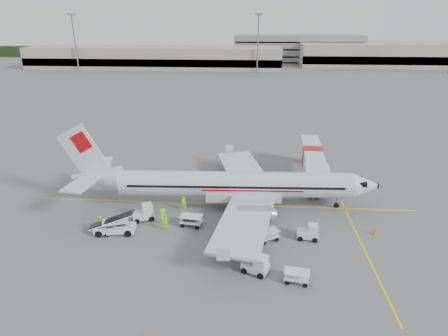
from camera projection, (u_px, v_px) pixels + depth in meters
The scene contains 25 objects.
ground at pixel (223, 204), 43.76m from camera, with size 360.00×360.00×0.00m, color #56595B.
stripe_lead at pixel (223, 204), 43.76m from camera, with size 44.00×0.20×0.01m, color yellow.
stripe_cross at pixel (364, 248), 35.39m from camera, with size 0.20×20.00×0.01m, color yellow.
terminal_west at pixel (155, 57), 165.26m from camera, with size 110.00×22.00×9.00m, color gray, non-canonical shape.
terminal_east at pixel (399, 55), 171.48m from camera, with size 90.00×26.00×10.00m, color gray, non-canonical shape.
parking_garage at pixel (297, 47), 187.70m from camera, with size 62.00×24.00×14.00m, color slate, non-canonical shape.
treeline at pixel (247, 53), 204.78m from camera, with size 300.00×3.00×6.00m, color black, non-canonical shape.
mast_west at pixel (75, 43), 153.77m from camera, with size 3.20×1.20×22.00m, color slate, non-canonical shape.
mast_center at pixel (258, 44), 148.67m from camera, with size 3.20×1.20×22.00m, color slate, non-canonical shape.
aircraft at pixel (236, 168), 41.62m from camera, with size 34.46×27.01×9.50m, color silver, non-canonical shape.
jet_bridge at pixel (312, 164), 50.00m from camera, with size 3.12×16.64×4.37m, color silver, non-canonical shape.
belt_loader at pixel (114, 220), 37.45m from camera, with size 5.32×2.00×2.88m, color silver, non-canonical shape.
tug_fore at pixel (308, 232), 36.65m from camera, with size 2.06×1.18×1.59m, color silver, non-canonical shape.
tug_mid at pixel (255, 264), 31.74m from camera, with size 2.20×1.26×1.70m, color silver, non-canonical shape.
tug_aft at pixel (143, 212), 40.11m from camera, with size 2.27×1.30×1.76m, color silver, non-canonical shape.
cart_loaded_a at pixel (191, 221), 39.03m from camera, with size 2.28×1.35×1.19m, color silver, non-canonical shape.
cart_loaded_b at pixel (116, 226), 37.83m from camera, with size 2.54×1.50×1.33m, color silver, non-canonical shape.
cart_empty_a at pixel (267, 236), 36.41m from camera, with size 2.15×1.27×1.12m, color silver, non-canonical shape.
cart_empty_b at pixel (297, 277), 30.64m from camera, with size 2.05×1.21×1.07m, color silver, non-canonical shape.
cone_nose at pixel (375, 232), 37.54m from camera, with size 0.40×0.40×0.66m, color orange.
cone_port at pixel (200, 159), 57.15m from camera, with size 0.34×0.34×0.56m, color orange.
crew_a at pixel (184, 203), 42.37m from camera, with size 0.58×0.38×1.60m, color #7FE310.
crew_b at pixel (100, 224), 37.94m from camera, with size 0.83×0.65×1.72m, color #7FE310.
crew_c at pixel (163, 216), 39.42m from camera, with size 1.12×0.64×1.73m, color #7FE310.
crew_d at pixel (166, 222), 38.13m from camera, with size 1.06×0.44×1.82m, color #7FE310.
Camera 1 is at (3.01, -38.96, 20.17)m, focal length 30.00 mm.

